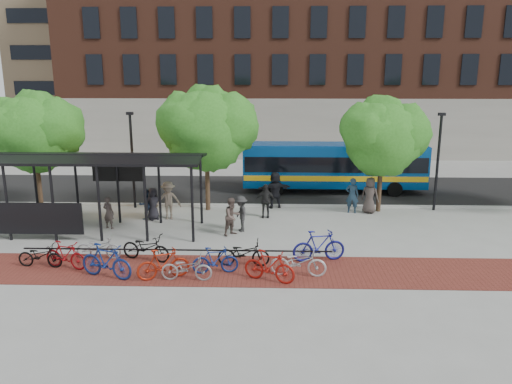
{
  "coord_description": "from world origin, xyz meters",
  "views": [
    {
      "loc": [
        0.33,
        -22.2,
        7.18
      ],
      "look_at": [
        -0.37,
        0.76,
        1.6
      ],
      "focal_mm": 35.0,
      "sensor_mm": 36.0,
      "label": 1
    }
  ],
  "objects_px": {
    "bike_0": "(40,256)",
    "bike_9": "(269,266)",
    "tree_b": "(208,126)",
    "bike_6": "(187,268)",
    "tree_a": "(36,129)",
    "bike_4": "(146,247)",
    "bike_7": "(215,260)",
    "bike_10": "(298,262)",
    "bike_3": "(106,261)",
    "bike_8": "(244,253)",
    "pedestrian_3": "(168,200)",
    "bike_1": "(65,255)",
    "pedestrian_4": "(265,201)",
    "bike_2": "(99,247)",
    "pedestrian_2": "(146,204)",
    "pedestrian_6": "(370,195)",
    "tree_c": "(384,134)",
    "lamp_post_left": "(132,157)",
    "bike_5": "(163,264)",
    "pedestrian_0": "(153,204)",
    "pedestrian_9": "(241,214)",
    "bus_shelter": "(82,167)",
    "pedestrian_1": "(109,213)",
    "bus": "(334,164)",
    "pedestrian_7": "(352,195)",
    "pedestrian_5": "(275,190)",
    "lamp_post_right": "(438,159)"
  },
  "relations": [
    {
      "from": "bike_6",
      "to": "pedestrian_3",
      "type": "bearing_deg",
      "value": 17.32
    },
    {
      "from": "bike_1",
      "to": "bike_7",
      "type": "xyz_separation_m",
      "value": [
        5.62,
        -0.29,
        -0.02
      ]
    },
    {
      "from": "bike_3",
      "to": "bike_8",
      "type": "xyz_separation_m",
      "value": [
        4.81,
        1.26,
        -0.11
      ]
    },
    {
      "from": "bus_shelter",
      "to": "lamp_post_right",
      "type": "relative_size",
      "value": 2.07
    },
    {
      "from": "tree_a",
      "to": "tree_b",
      "type": "bearing_deg",
      "value": 0.0
    },
    {
      "from": "lamp_post_left",
      "to": "pedestrian_4",
      "type": "height_order",
      "value": "lamp_post_left"
    },
    {
      "from": "lamp_post_left",
      "to": "bike_10",
      "type": "distance_m",
      "value": 12.49
    },
    {
      "from": "pedestrian_3",
      "to": "bike_1",
      "type": "bearing_deg",
      "value": -118.89
    },
    {
      "from": "lamp_post_left",
      "to": "pedestrian_7",
      "type": "relative_size",
      "value": 2.78
    },
    {
      "from": "tree_a",
      "to": "pedestrian_4",
      "type": "bearing_deg",
      "value": -6.61
    },
    {
      "from": "bike_2",
      "to": "bike_10",
      "type": "distance_m",
      "value": 7.89
    },
    {
      "from": "bike_6",
      "to": "bike_7",
      "type": "bearing_deg",
      "value": -53.63
    },
    {
      "from": "bike_0",
      "to": "bike_9",
      "type": "distance_m",
      "value": 8.66
    },
    {
      "from": "bike_2",
      "to": "bike_7",
      "type": "relative_size",
      "value": 1.06
    },
    {
      "from": "pedestrian_2",
      "to": "pedestrian_6",
      "type": "distance_m",
      "value": 11.41
    },
    {
      "from": "bike_2",
      "to": "pedestrian_3",
      "type": "xyz_separation_m",
      "value": [
        1.67,
        5.45,
        0.49
      ]
    },
    {
      "from": "bike_1",
      "to": "bike_8",
      "type": "bearing_deg",
      "value": -69.82
    },
    {
      "from": "bike_10",
      "to": "pedestrian_6",
      "type": "distance_m",
      "value": 9.33
    },
    {
      "from": "bus",
      "to": "pedestrian_7",
      "type": "distance_m",
      "value": 4.79
    },
    {
      "from": "bike_7",
      "to": "pedestrian_2",
      "type": "distance_m",
      "value": 7.98
    },
    {
      "from": "bike_0",
      "to": "bike_4",
      "type": "xyz_separation_m",
      "value": [
        3.81,
        0.79,
        0.08
      ]
    },
    {
      "from": "tree_c",
      "to": "pedestrian_4",
      "type": "relative_size",
      "value": 3.46
    },
    {
      "from": "bike_2",
      "to": "pedestrian_3",
      "type": "distance_m",
      "value": 5.72
    },
    {
      "from": "bike_0",
      "to": "bike_9",
      "type": "relative_size",
      "value": 0.91
    },
    {
      "from": "pedestrian_6",
      "to": "bike_8",
      "type": "bearing_deg",
      "value": 80.43
    },
    {
      "from": "tree_a",
      "to": "tree_b",
      "type": "xyz_separation_m",
      "value": [
        9.0,
        0.0,
        0.22
      ]
    },
    {
      "from": "tree_c",
      "to": "bike_0",
      "type": "xyz_separation_m",
      "value": [
        -14.38,
        -8.23,
        -3.6
      ]
    },
    {
      "from": "bike_4",
      "to": "bike_8",
      "type": "xyz_separation_m",
      "value": [
        3.81,
        -0.44,
        -0.02
      ]
    },
    {
      "from": "bike_5",
      "to": "bike_10",
      "type": "distance_m",
      "value": 4.8
    },
    {
      "from": "pedestrian_0",
      "to": "tree_c",
      "type": "bearing_deg",
      "value": -25.91
    },
    {
      "from": "bike_5",
      "to": "pedestrian_4",
      "type": "height_order",
      "value": "pedestrian_4"
    },
    {
      "from": "bus",
      "to": "bike_9",
      "type": "xyz_separation_m",
      "value": [
        -3.83,
        -13.58,
        -1.12
      ]
    },
    {
      "from": "bus",
      "to": "bike_3",
      "type": "bearing_deg",
      "value": -125.08
    },
    {
      "from": "lamp_post_left",
      "to": "bike_6",
      "type": "xyz_separation_m",
      "value": [
        4.4,
        -9.54,
        -2.27
      ]
    },
    {
      "from": "bus_shelter",
      "to": "pedestrian_1",
      "type": "height_order",
      "value": "bus_shelter"
    },
    {
      "from": "bike_7",
      "to": "bike_10",
      "type": "bearing_deg",
      "value": -101.32
    },
    {
      "from": "bike_7",
      "to": "bus_shelter",
      "type": "bearing_deg",
      "value": 44.99
    },
    {
      "from": "pedestrian_0",
      "to": "pedestrian_3",
      "type": "relative_size",
      "value": 0.85
    },
    {
      "from": "bike_4",
      "to": "bike_9",
      "type": "xyz_separation_m",
      "value": [
        4.79,
        -1.84,
        0.03
      ]
    },
    {
      "from": "lamp_post_left",
      "to": "pedestrian_7",
      "type": "height_order",
      "value": "lamp_post_left"
    },
    {
      "from": "tree_a",
      "to": "tree_b",
      "type": "height_order",
      "value": "tree_b"
    },
    {
      "from": "bike_10",
      "to": "pedestrian_0",
      "type": "bearing_deg",
      "value": 49.95
    },
    {
      "from": "bike_8",
      "to": "pedestrian_7",
      "type": "bearing_deg",
      "value": -33.56
    },
    {
      "from": "bike_8",
      "to": "pedestrian_0",
      "type": "bearing_deg",
      "value": 40.19
    },
    {
      "from": "bus",
      "to": "pedestrian_9",
      "type": "bearing_deg",
      "value": -122.45
    },
    {
      "from": "bike_1",
      "to": "pedestrian_5",
      "type": "bearing_deg",
      "value": -25.5
    },
    {
      "from": "tree_b",
      "to": "bike_6",
      "type": "height_order",
      "value": "tree_b"
    },
    {
      "from": "bike_6",
      "to": "pedestrian_9",
      "type": "height_order",
      "value": "pedestrian_9"
    },
    {
      "from": "tree_c",
      "to": "lamp_post_left",
      "type": "bearing_deg",
      "value": 178.9
    },
    {
      "from": "bike_8",
      "to": "pedestrian_3",
      "type": "relative_size",
      "value": 1.03
    }
  ]
}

